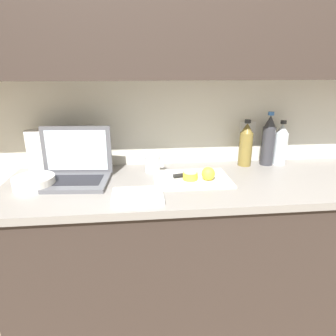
{
  "coord_description": "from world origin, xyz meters",
  "views": [
    {
      "loc": [
        -0.44,
        -1.37,
        1.48
      ],
      "look_at": [
        -0.3,
        -0.01,
        1.01
      ],
      "focal_mm": 32.0,
      "sensor_mm": 36.0,
      "label": 1
    }
  ],
  "objects_px": {
    "lemon_whole_beside": "(208,174)",
    "measuring_cup": "(153,164)",
    "knife": "(189,175)",
    "bottle_green_soda": "(281,145)",
    "bottle_oil_tall": "(268,141)",
    "bowl_white": "(34,182)",
    "laptop": "(74,169)",
    "lemon_half_cut": "(190,176)",
    "cutting_board": "(192,179)",
    "paper_towel_roll": "(39,152)",
    "bottle_water_clear": "(246,145)"
  },
  "relations": [
    {
      "from": "laptop",
      "to": "knife",
      "type": "bearing_deg",
      "value": 2.31
    },
    {
      "from": "bottle_oil_tall",
      "to": "bottle_green_soda",
      "type": "bearing_deg",
      "value": 0.0
    },
    {
      "from": "knife",
      "to": "lemon_half_cut",
      "type": "relative_size",
      "value": 3.41
    },
    {
      "from": "lemon_half_cut",
      "to": "bottle_oil_tall",
      "type": "relative_size",
      "value": 0.24
    },
    {
      "from": "lemon_half_cut",
      "to": "bottle_green_soda",
      "type": "distance_m",
      "value": 0.61
    },
    {
      "from": "bottle_water_clear",
      "to": "laptop",
      "type": "bearing_deg",
      "value": -170.77
    },
    {
      "from": "bowl_white",
      "to": "laptop",
      "type": "bearing_deg",
      "value": 22.4
    },
    {
      "from": "lemon_whole_beside",
      "to": "bottle_oil_tall",
      "type": "distance_m",
      "value": 0.47
    },
    {
      "from": "lemon_whole_beside",
      "to": "knife",
      "type": "bearing_deg",
      "value": 145.52
    },
    {
      "from": "cutting_board",
      "to": "measuring_cup",
      "type": "height_order",
      "value": "measuring_cup"
    },
    {
      "from": "lemon_whole_beside",
      "to": "bottle_water_clear",
      "type": "bearing_deg",
      "value": 41.0
    },
    {
      "from": "cutting_board",
      "to": "knife",
      "type": "relative_size",
      "value": 1.52
    },
    {
      "from": "cutting_board",
      "to": "laptop",
      "type": "bearing_deg",
      "value": 175.46
    },
    {
      "from": "measuring_cup",
      "to": "bottle_green_soda",
      "type": "bearing_deg",
      "value": 4.38
    },
    {
      "from": "laptop",
      "to": "bottle_water_clear",
      "type": "distance_m",
      "value": 0.94
    },
    {
      "from": "laptop",
      "to": "cutting_board",
      "type": "xyz_separation_m",
      "value": [
        0.58,
        -0.05,
        -0.06
      ]
    },
    {
      "from": "bottle_green_soda",
      "to": "lemon_half_cut",
      "type": "bearing_deg",
      "value": -158.9
    },
    {
      "from": "bottle_oil_tall",
      "to": "paper_towel_roll",
      "type": "xyz_separation_m",
      "value": [
        -1.26,
        -0.01,
        -0.03
      ]
    },
    {
      "from": "laptop",
      "to": "knife",
      "type": "height_order",
      "value": "laptop"
    },
    {
      "from": "laptop",
      "to": "lemon_half_cut",
      "type": "relative_size",
      "value": 4.97
    },
    {
      "from": "bottle_green_soda",
      "to": "bottle_water_clear",
      "type": "bearing_deg",
      "value": 180.0
    },
    {
      "from": "cutting_board",
      "to": "paper_towel_roll",
      "type": "distance_m",
      "value": 0.82
    },
    {
      "from": "lemon_whole_beside",
      "to": "bottle_water_clear",
      "type": "height_order",
      "value": "bottle_water_clear"
    },
    {
      "from": "knife",
      "to": "measuring_cup",
      "type": "distance_m",
      "value": 0.22
    },
    {
      "from": "knife",
      "to": "bowl_white",
      "type": "distance_m",
      "value": 0.75
    },
    {
      "from": "knife",
      "to": "bottle_oil_tall",
      "type": "height_order",
      "value": "bottle_oil_tall"
    },
    {
      "from": "lemon_whole_beside",
      "to": "bottle_oil_tall",
      "type": "bearing_deg",
      "value": 30.33
    },
    {
      "from": "laptop",
      "to": "lemon_whole_beside",
      "type": "bearing_deg",
      "value": -2.49
    },
    {
      "from": "lemon_half_cut",
      "to": "bottle_oil_tall",
      "type": "height_order",
      "value": "bottle_oil_tall"
    },
    {
      "from": "knife",
      "to": "measuring_cup",
      "type": "bearing_deg",
      "value": 133.51
    },
    {
      "from": "lemon_half_cut",
      "to": "bottle_oil_tall",
      "type": "distance_m",
      "value": 0.55
    },
    {
      "from": "cutting_board",
      "to": "lemon_whole_beside",
      "type": "relative_size",
      "value": 5.72
    },
    {
      "from": "laptop",
      "to": "lemon_whole_beside",
      "type": "distance_m",
      "value": 0.67
    },
    {
      "from": "lemon_whole_beside",
      "to": "paper_towel_roll",
      "type": "xyz_separation_m",
      "value": [
        -0.86,
        0.23,
        0.07
      ]
    },
    {
      "from": "lemon_half_cut",
      "to": "paper_towel_roll",
      "type": "relative_size",
      "value": 0.32
    },
    {
      "from": "measuring_cup",
      "to": "knife",
      "type": "bearing_deg",
      "value": -33.33
    },
    {
      "from": "lemon_whole_beside",
      "to": "bottle_oil_tall",
      "type": "height_order",
      "value": "bottle_oil_tall"
    },
    {
      "from": "lemon_half_cut",
      "to": "bowl_white",
      "type": "xyz_separation_m",
      "value": [
        -0.75,
        -0.01,
        0.0
      ]
    },
    {
      "from": "bowl_white",
      "to": "bottle_green_soda",
      "type": "bearing_deg",
      "value": 9.65
    },
    {
      "from": "knife",
      "to": "bottle_oil_tall",
      "type": "distance_m",
      "value": 0.53
    },
    {
      "from": "laptop",
      "to": "measuring_cup",
      "type": "relative_size",
      "value": 3.62
    },
    {
      "from": "lemon_whole_beside",
      "to": "paper_towel_roll",
      "type": "bearing_deg",
      "value": 165.24
    },
    {
      "from": "lemon_whole_beside",
      "to": "cutting_board",
      "type": "bearing_deg",
      "value": 154.1
    },
    {
      "from": "lemon_half_cut",
      "to": "paper_towel_roll",
      "type": "distance_m",
      "value": 0.81
    },
    {
      "from": "knife",
      "to": "bottle_green_soda",
      "type": "distance_m",
      "value": 0.6
    },
    {
      "from": "knife",
      "to": "bottle_green_soda",
      "type": "xyz_separation_m",
      "value": [
        0.57,
        0.17,
        0.1
      ]
    },
    {
      "from": "bottle_green_soda",
      "to": "bottle_oil_tall",
      "type": "bearing_deg",
      "value": 180.0
    },
    {
      "from": "bottle_oil_tall",
      "to": "laptop",
      "type": "bearing_deg",
      "value": -171.89
    },
    {
      "from": "lemon_whole_beside",
      "to": "measuring_cup",
      "type": "height_order",
      "value": "measuring_cup"
    },
    {
      "from": "laptop",
      "to": "bottle_oil_tall",
      "type": "height_order",
      "value": "bottle_oil_tall"
    }
  ]
}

